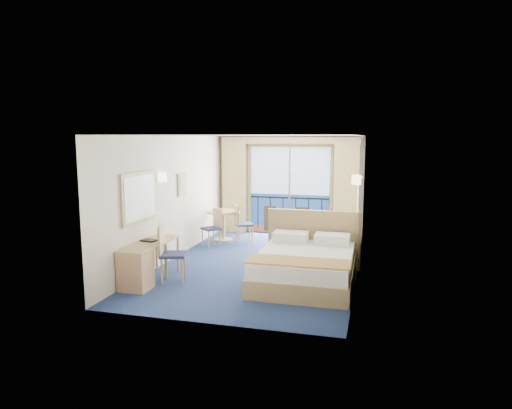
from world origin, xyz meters
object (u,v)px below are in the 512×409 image
nightstand (347,250)px  floor_lamp (358,193)px  bed (306,265)px  armchair (328,239)px  table_chair_a (241,221)px  round_table (223,218)px  desk_chair (168,250)px  table_chair_b (214,225)px  desk (139,266)px

nightstand → floor_lamp: 2.30m
bed → nightstand: size_ratio=4.10×
armchair → table_chair_a: bearing=-45.0°
round_table → desk_chair: bearing=-88.0°
round_table → floor_lamp: bearing=11.6°
floor_lamp → desk_chair: size_ratio=1.57×
round_table → table_chair_b: bearing=-92.9°
armchair → desk_chair: size_ratio=0.68×
floor_lamp → desk_chair: floor_lamp is taller
desk_chair → table_chair_b: (-0.16, 2.89, -0.08)m
round_table → nightstand: bearing=-22.9°
bed → round_table: (-2.60, 2.94, 0.25)m
table_chair_b → nightstand: bearing=27.1°
floor_lamp → desk_chair: 5.35m
desk_chair → round_table: size_ratio=1.24×
floor_lamp → nightstand: bearing=-93.1°
bed → desk: 3.01m
nightstand → armchair: armchair is taller
armchair → bed: bearing=53.1°
bed → armchair: (0.16, 2.36, -0.01)m
armchair → table_chair_b: 2.80m
bed → nightstand: bed is taller
table_chair_b → floor_lamp: bearing=61.1°
nightstand → table_chair_a: 3.05m
armchair → floor_lamp: floor_lamp is taller
nightstand → desk_chair: (-3.14, -2.13, 0.33)m
armchair → desk: size_ratio=0.47×
bed → desk: bed is taller
bed → floor_lamp: 3.83m
floor_lamp → table_chair_a: (-2.86, -0.79, -0.72)m
desk_chair → armchair: bearing=-58.3°
armchair → table_chair_a: (-2.26, 0.48, 0.21)m
armchair → table_chair_a: 2.32m
nightstand → armchair: bearing=121.7°
nightstand → table_chair_a: bearing=155.0°
nightstand → table_chair_b: table_chair_b is taller
nightstand → desk: desk is taller
bed → table_chair_b: bed is taller
nightstand → round_table: round_table is taller
round_table → table_chair_b: size_ratio=0.94×
bed → desk: size_ratio=1.46×
nightstand → table_chair_a: (-2.75, 1.28, 0.27)m
desk → table_chair_a: table_chair_a is taller
bed → desk_chair: bed is taller
table_chair_b → armchair: bearing=40.9°
nightstand → armchair: size_ratio=0.76×
bed → desk_chair: bearing=-167.0°
table_chair_b → desk: bearing=-53.5°
nightstand → desk_chair: bearing=-145.8°
armchair → floor_lamp: 1.69m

